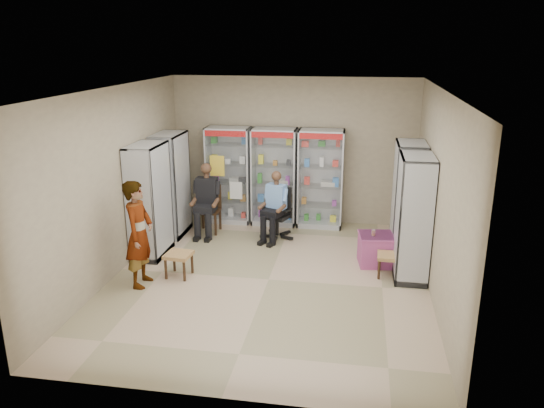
% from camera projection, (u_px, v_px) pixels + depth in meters
% --- Properties ---
extents(floor, '(6.00, 6.00, 0.00)m').
position_uv_depth(floor, '(269.00, 279.00, 8.52)').
color(floor, tan).
rests_on(floor, ground).
extents(room_shell, '(5.02, 6.02, 3.01)m').
position_uv_depth(room_shell, '(268.00, 160.00, 7.93)').
color(room_shell, tan).
rests_on(room_shell, ground).
extents(cabinet_back_left, '(0.90, 0.50, 2.00)m').
position_uv_depth(cabinet_back_left, '(229.00, 175.00, 11.00)').
color(cabinet_back_left, '#A0A1A7').
rests_on(cabinet_back_left, floor).
extents(cabinet_back_mid, '(0.90, 0.50, 2.00)m').
position_uv_depth(cabinet_back_mid, '(274.00, 177.00, 10.85)').
color(cabinet_back_mid, silver).
rests_on(cabinet_back_mid, floor).
extents(cabinet_back_right, '(0.90, 0.50, 2.00)m').
position_uv_depth(cabinet_back_right, '(321.00, 179.00, 10.70)').
color(cabinet_back_right, '#B9BDC1').
rests_on(cabinet_back_right, floor).
extents(cabinet_right_far, '(0.90, 0.50, 2.00)m').
position_uv_depth(cabinet_right_far, '(408.00, 198.00, 9.38)').
color(cabinet_right_far, '#9FA2A6').
rests_on(cabinet_right_far, floor).
extents(cabinet_right_near, '(0.90, 0.50, 2.00)m').
position_uv_depth(cabinet_right_near, '(413.00, 218.00, 8.34)').
color(cabinet_right_near, silver).
rests_on(cabinet_right_near, floor).
extents(cabinet_left_far, '(0.90, 0.50, 2.00)m').
position_uv_depth(cabinet_left_far, '(171.00, 185.00, 10.26)').
color(cabinet_left_far, '#A8ABAF').
rests_on(cabinet_left_far, floor).
extents(cabinet_left_near, '(0.90, 0.50, 2.00)m').
position_uv_depth(cabinet_left_near, '(149.00, 201.00, 9.23)').
color(cabinet_left_near, '#AEB0B5').
rests_on(cabinet_left_near, floor).
extents(wooden_chair, '(0.42, 0.42, 0.94)m').
position_uv_depth(wooden_chair, '(209.00, 209.00, 10.50)').
color(wooden_chair, black).
rests_on(wooden_chair, floor).
extents(seated_customer, '(0.44, 0.60, 1.34)m').
position_uv_depth(seated_customer, '(208.00, 201.00, 10.40)').
color(seated_customer, black).
rests_on(seated_customer, floor).
extents(office_chair, '(0.69, 0.69, 0.99)m').
position_uv_depth(office_chair, '(277.00, 213.00, 10.18)').
color(office_chair, black).
rests_on(office_chair, floor).
extents(seated_shopkeeper, '(0.59, 0.68, 1.26)m').
position_uv_depth(seated_shopkeeper, '(277.00, 208.00, 10.09)').
color(seated_shopkeeper, '#77C1EC').
rests_on(seated_shopkeeper, floor).
extents(pink_trunk, '(0.62, 0.60, 0.53)m').
position_uv_depth(pink_trunk, '(376.00, 249.00, 9.03)').
color(pink_trunk, '#BE4C9E').
rests_on(pink_trunk, floor).
extents(tea_glass, '(0.07, 0.07, 0.10)m').
position_uv_depth(tea_glass, '(374.00, 233.00, 8.90)').
color(tea_glass, '#502706').
rests_on(tea_glass, pink_trunk).
extents(woven_stool_a, '(0.39, 0.39, 0.38)m').
position_uv_depth(woven_stool_a, '(389.00, 265.00, 8.59)').
color(woven_stool_a, olive).
rests_on(woven_stool_a, floor).
extents(woven_stool_b, '(0.43, 0.43, 0.40)m').
position_uv_depth(woven_stool_b, '(179.00, 265.00, 8.59)').
color(woven_stool_b, '#9F7043').
rests_on(woven_stool_b, floor).
extents(standing_man, '(0.41, 0.62, 1.68)m').
position_uv_depth(standing_man, '(139.00, 234.00, 8.11)').
color(standing_man, gray).
rests_on(standing_man, floor).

